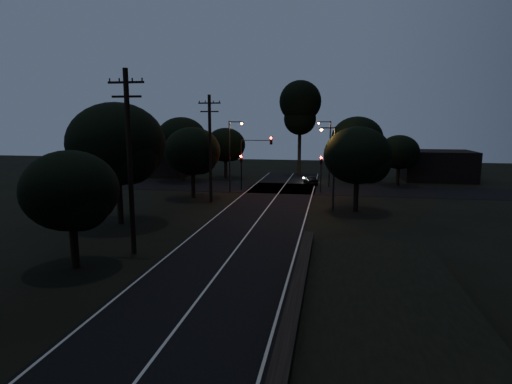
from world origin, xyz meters
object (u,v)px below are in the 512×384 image
(utility_pole_far, at_px, (210,147))
(signal_left, at_px, (241,166))
(utility_pole_mid, at_px, (130,160))
(tall_pine, at_px, (300,107))
(streetlight_b, at_px, (328,149))
(streetlight_a, at_px, (231,151))
(streetlight_c, at_px, (332,163))
(signal_mast, at_px, (255,153))
(car, at_px, (311,180))
(signal_right, at_px, (321,167))

(utility_pole_far, relative_size, signal_left, 2.56)
(utility_pole_mid, xyz_separation_m, tall_pine, (7.00, 40.00, 4.23))
(tall_pine, height_order, streetlight_b, tall_pine)
(streetlight_a, height_order, streetlight_c, streetlight_a)
(tall_pine, distance_m, signal_left, 17.54)
(signal_mast, height_order, car, signal_mast)
(utility_pole_mid, bearing_deg, car, 73.47)
(signal_left, distance_m, car, 10.10)
(signal_left, height_order, car, signal_left)
(streetlight_a, bearing_deg, signal_left, 70.41)
(tall_pine, relative_size, car, 4.08)
(utility_pole_far, bearing_deg, utility_pole_mid, -90.00)
(tall_pine, distance_m, signal_mast, 16.50)
(streetlight_a, height_order, streetlight_b, same)
(signal_mast, height_order, streetlight_c, streetlight_c)
(utility_pole_far, relative_size, signal_mast, 1.68)
(signal_mast, distance_m, streetlight_b, 9.15)
(streetlight_a, bearing_deg, signal_mast, 39.77)
(tall_pine, bearing_deg, streetlight_b, -68.62)
(tall_pine, relative_size, streetlight_c, 1.84)
(signal_right, height_order, streetlight_b, streetlight_b)
(utility_pole_far, distance_m, streetlight_c, 12.05)
(streetlight_a, xyz_separation_m, streetlight_c, (11.14, -8.00, -0.29))
(tall_pine, xyz_separation_m, streetlight_c, (4.83, -25.00, -5.62))
(streetlight_c, distance_m, car, 16.65)
(car, bearing_deg, signal_mast, 28.90)
(signal_left, relative_size, streetlight_b, 0.51)
(streetlight_b, bearing_deg, signal_mast, -154.01)
(signal_left, height_order, streetlight_c, streetlight_c)
(tall_pine, height_order, signal_left, tall_pine)
(signal_right, xyz_separation_m, streetlight_b, (0.71, 4.01, 1.80))
(utility_pole_far, relative_size, streetlight_c, 1.40)
(streetlight_b, relative_size, streetlight_c, 1.07)
(car, bearing_deg, streetlight_a, 27.64)
(utility_pole_mid, xyz_separation_m, signal_left, (1.40, 24.99, -2.90))
(tall_pine, relative_size, signal_mast, 2.21)
(utility_pole_far, relative_size, streetlight_a, 1.31)
(streetlight_c, bearing_deg, car, 99.33)
(signal_left, distance_m, streetlight_c, 14.52)
(signal_left, relative_size, car, 1.21)
(signal_right, distance_m, car, 6.57)
(signal_left, xyz_separation_m, car, (7.80, 6.01, -2.26))
(signal_left, xyz_separation_m, streetlight_b, (9.91, 4.01, 1.80))
(utility_pole_far, bearing_deg, car, 56.69)
(utility_pole_far, distance_m, car, 17.46)
(signal_mast, bearing_deg, signal_left, -179.87)
(tall_pine, xyz_separation_m, streetlight_a, (-6.31, -17.00, -5.33))
(utility_pole_mid, height_order, utility_pole_far, utility_pole_mid)
(utility_pole_mid, height_order, tall_pine, tall_pine)
(streetlight_c, xyz_separation_m, car, (-2.63, 16.00, -3.77))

